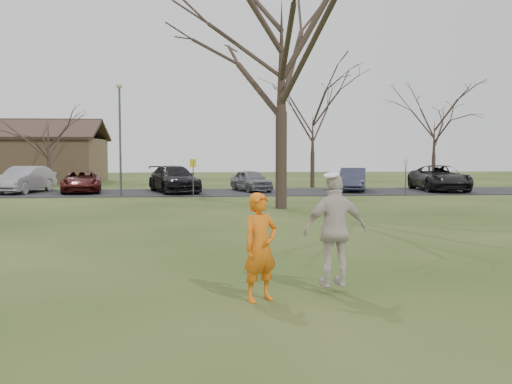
{
  "coord_description": "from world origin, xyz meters",
  "views": [
    {
      "loc": [
        -1.15,
        -10.07,
        2.49
      ],
      "look_at": [
        0.0,
        4.0,
        1.5
      ],
      "focal_mm": 40.73,
      "sensor_mm": 36.0,
      "label": 1
    }
  ],
  "objects_px": {
    "car_1": "(25,179)",
    "car_3": "(174,179)",
    "player_defender": "(260,247)",
    "big_tree": "(282,46)",
    "catching_play": "(335,230)",
    "car_5": "(353,179)",
    "car_6": "(440,178)",
    "car_2": "(82,182)",
    "car_4": "(251,180)",
    "lamp_post": "(120,124)"
  },
  "relations": [
    {
      "from": "car_1",
      "to": "car_3",
      "type": "relative_size",
      "value": 0.87
    },
    {
      "from": "lamp_post",
      "to": "car_2",
      "type": "bearing_deg",
      "value": 134.78
    },
    {
      "from": "catching_play",
      "to": "lamp_post",
      "type": "height_order",
      "value": "lamp_post"
    },
    {
      "from": "car_6",
      "to": "lamp_post",
      "type": "relative_size",
      "value": 0.91
    },
    {
      "from": "car_5",
      "to": "car_2",
      "type": "bearing_deg",
      "value": -163.59
    },
    {
      "from": "car_4",
      "to": "car_5",
      "type": "height_order",
      "value": "car_5"
    },
    {
      "from": "car_2",
      "to": "catching_play",
      "type": "bearing_deg",
      "value": -78.02
    },
    {
      "from": "player_defender",
      "to": "car_4",
      "type": "xyz_separation_m",
      "value": [
        1.75,
        26.15,
        -0.2
      ]
    },
    {
      "from": "car_3",
      "to": "car_5",
      "type": "distance_m",
      "value": 11.0
    },
    {
      "from": "car_5",
      "to": "car_6",
      "type": "distance_m",
      "value": 5.49
    },
    {
      "from": "car_1",
      "to": "big_tree",
      "type": "height_order",
      "value": "big_tree"
    },
    {
      "from": "car_4",
      "to": "big_tree",
      "type": "bearing_deg",
      "value": -105.93
    },
    {
      "from": "car_4",
      "to": "car_1",
      "type": "bearing_deg",
      "value": 161.81
    },
    {
      "from": "car_3",
      "to": "catching_play",
      "type": "xyz_separation_m",
      "value": [
        4.28,
        -25.26,
        0.29
      ]
    },
    {
      "from": "player_defender",
      "to": "car_3",
      "type": "xyz_separation_m",
      "value": [
        -2.93,
        25.65,
        -0.07
      ]
    },
    {
      "from": "car_1",
      "to": "car_5",
      "type": "height_order",
      "value": "car_1"
    },
    {
      "from": "player_defender",
      "to": "car_1",
      "type": "xyz_separation_m",
      "value": [
        -11.76,
        25.99,
        -0.08
      ]
    },
    {
      "from": "car_1",
      "to": "catching_play",
      "type": "xyz_separation_m",
      "value": [
        13.1,
        -25.6,
        0.3
      ]
    },
    {
      "from": "car_3",
      "to": "lamp_post",
      "type": "xyz_separation_m",
      "value": [
        -2.77,
        -2.58,
        3.14
      ]
    },
    {
      "from": "car_6",
      "to": "big_tree",
      "type": "height_order",
      "value": "big_tree"
    },
    {
      "from": "car_6",
      "to": "big_tree",
      "type": "bearing_deg",
      "value": -134.98
    },
    {
      "from": "car_4",
      "to": "lamp_post",
      "type": "distance_m",
      "value": 8.7
    },
    {
      "from": "big_tree",
      "to": "car_1",
      "type": "bearing_deg",
      "value": 143.45
    },
    {
      "from": "player_defender",
      "to": "car_2",
      "type": "bearing_deg",
      "value": 77.38
    },
    {
      "from": "catching_play",
      "to": "car_5",
      "type": "bearing_deg",
      "value": 75.17
    },
    {
      "from": "car_1",
      "to": "lamp_post",
      "type": "xyz_separation_m",
      "value": [
        6.06,
        -2.92,
        3.14
      ]
    },
    {
      "from": "car_1",
      "to": "car_5",
      "type": "relative_size",
      "value": 1.1
    },
    {
      "from": "car_1",
      "to": "car_6",
      "type": "xyz_separation_m",
      "value": [
        25.31,
        -0.31,
        0.01
      ]
    },
    {
      "from": "car_2",
      "to": "big_tree",
      "type": "relative_size",
      "value": 0.34
    },
    {
      "from": "car_2",
      "to": "big_tree",
      "type": "distance_m",
      "value": 16.09
    },
    {
      "from": "car_1",
      "to": "catching_play",
      "type": "relative_size",
      "value": 2.37
    },
    {
      "from": "car_5",
      "to": "car_6",
      "type": "height_order",
      "value": "car_6"
    },
    {
      "from": "car_2",
      "to": "car_4",
      "type": "distance_m",
      "value": 10.17
    },
    {
      "from": "car_3",
      "to": "catching_play",
      "type": "height_order",
      "value": "catching_play"
    },
    {
      "from": "big_tree",
      "to": "car_4",
      "type": "bearing_deg",
      "value": 92.95
    },
    {
      "from": "car_2",
      "to": "car_6",
      "type": "xyz_separation_m",
      "value": [
        21.96,
        -0.12,
        0.14
      ]
    },
    {
      "from": "car_4",
      "to": "car_6",
      "type": "distance_m",
      "value": 11.81
    },
    {
      "from": "car_2",
      "to": "big_tree",
      "type": "bearing_deg",
      "value": -52.71
    },
    {
      "from": "player_defender",
      "to": "car_5",
      "type": "bearing_deg",
      "value": 41.95
    },
    {
      "from": "player_defender",
      "to": "big_tree",
      "type": "distance_m",
      "value": 16.88
    },
    {
      "from": "car_3",
      "to": "catching_play",
      "type": "relative_size",
      "value": 2.71
    },
    {
      "from": "car_4",
      "to": "car_5",
      "type": "xyz_separation_m",
      "value": [
        6.31,
        -0.36,
        0.06
      ]
    },
    {
      "from": "car_2",
      "to": "big_tree",
      "type": "height_order",
      "value": "big_tree"
    },
    {
      "from": "lamp_post",
      "to": "car_1",
      "type": "bearing_deg",
      "value": 154.27
    },
    {
      "from": "car_3",
      "to": "car_5",
      "type": "relative_size",
      "value": 1.25
    },
    {
      "from": "player_defender",
      "to": "car_6",
      "type": "height_order",
      "value": "player_defender"
    },
    {
      "from": "player_defender",
      "to": "car_5",
      "type": "xyz_separation_m",
      "value": [
        8.07,
        25.78,
        -0.15
      ]
    },
    {
      "from": "car_2",
      "to": "car_1",
      "type": "bearing_deg",
      "value": 167.72
    },
    {
      "from": "car_3",
      "to": "car_2",
      "type": "bearing_deg",
      "value": 160.55
    },
    {
      "from": "car_4",
      "to": "car_3",
      "type": "bearing_deg",
      "value": 167.18
    }
  ]
}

